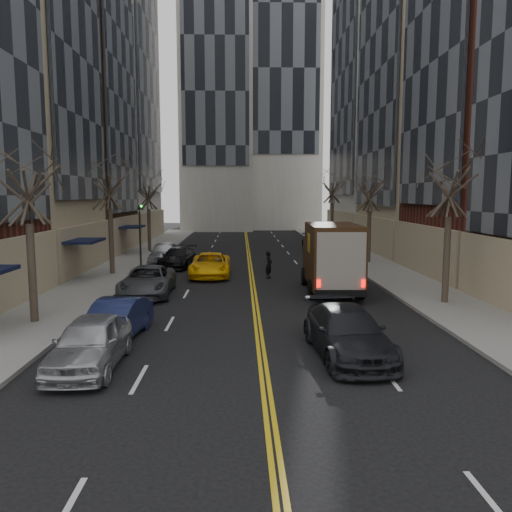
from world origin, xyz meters
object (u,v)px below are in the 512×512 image
Objects in this scene: observer_sedan at (347,333)px; taxi at (210,265)px; ups_truck at (331,258)px; pedestrian at (269,265)px.

taxi is at bearing 104.82° from observer_sedan.
ups_truck reaches higher than pedestrian.
ups_truck is 1.26× the size of taxi.
pedestrian is at bearing 92.49° from observer_sedan.
taxi is (-6.65, 5.28, -1.08)m from ups_truck.
ups_truck is 1.25× the size of observer_sedan.
observer_sedan is at bearing -71.85° from taxi.
ups_truck is 3.97× the size of pedestrian.
taxi is at bearing 143.76° from ups_truck.
pedestrian is (-3.02, 4.53, -0.98)m from ups_truck.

